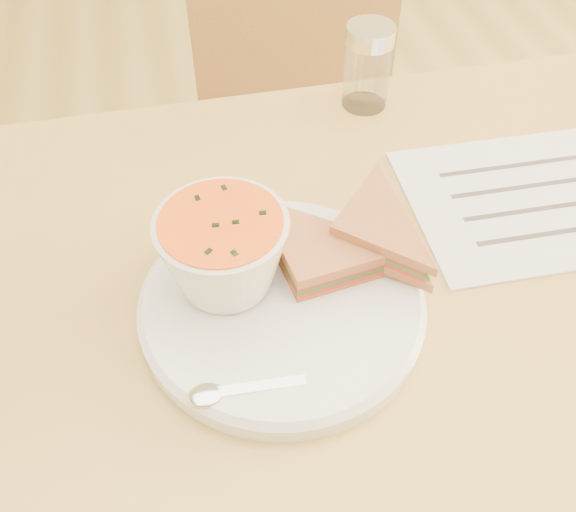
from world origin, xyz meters
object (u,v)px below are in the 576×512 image
object	(u,v)px
chair_far	(311,144)
soup_bowl	(224,255)
dining_table	(361,469)
condiment_shaker	(367,67)
plate	(282,305)

from	to	relation	value
chair_far	soup_bowl	world-z (taller)	chair_far
dining_table	chair_far	bearing A→B (deg)	82.75
soup_bowl	condiment_shaker	distance (m)	0.34
soup_bowl	condiment_shaker	world-z (taller)	condiment_shaker
dining_table	plate	world-z (taller)	plate
dining_table	condiment_shaker	bearing A→B (deg)	78.50
plate	condiment_shaker	distance (m)	0.34
chair_far	condiment_shaker	bearing A→B (deg)	90.25
plate	soup_bowl	bearing A→B (deg)	147.09
condiment_shaker	dining_table	bearing A→B (deg)	-101.50
soup_bowl	condiment_shaker	bearing A→B (deg)	51.37
dining_table	plate	bearing A→B (deg)	176.48
soup_bowl	condiment_shaker	xyz separation A→B (m)	(0.21, 0.26, -0.00)
chair_far	plate	size ratio (longest dim) A/B	3.56
plate	soup_bowl	xyz separation A→B (m)	(-0.04, 0.03, 0.05)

